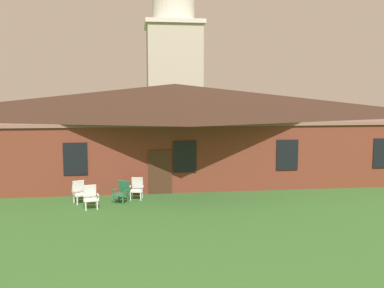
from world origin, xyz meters
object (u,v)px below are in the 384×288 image
Objects in this scene: lawn_chair_near_door at (90,196)px; lawn_chair_middle at (137,188)px; lawn_chair_left_end at (122,191)px; lawn_chair_by_porch at (79,191)px.

lawn_chair_middle is (1.92, 1.41, 0.00)m from lawn_chair_near_door.
lawn_chair_near_door is 2.38m from lawn_chair_middle.
lawn_chair_left_end is at bearing 30.81° from lawn_chair_near_door.
lawn_chair_near_door and lawn_chair_left_end have the same top height.
lawn_chair_left_end is 0.91m from lawn_chair_middle.
lawn_chair_near_door is 1.49m from lawn_chair_left_end.
lawn_chair_near_door is (0.57, -1.02, 0.00)m from lawn_chair_by_porch.
lawn_chair_left_end is 1.00× the size of lawn_chair_middle.
lawn_chair_by_porch and lawn_chair_near_door have the same top height.
lawn_chair_by_porch is 2.52m from lawn_chair_middle.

